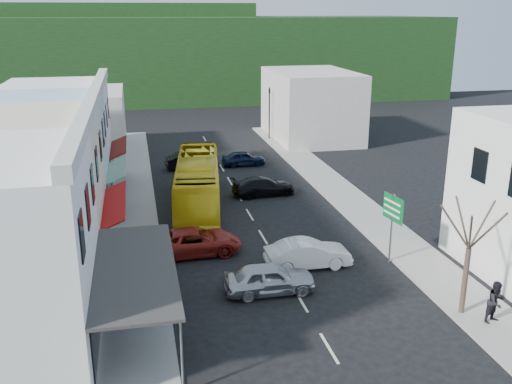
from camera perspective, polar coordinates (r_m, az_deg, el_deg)
name	(u,v)px	position (r m, az deg, el deg)	size (l,w,h in m)	color
ground	(280,265)	(30.50, 2.38, -7.30)	(120.00, 120.00, 0.00)	black
sidewalk_left	(134,212)	(38.91, -12.13, -1.93)	(3.00, 52.00, 0.15)	gray
sidewalk_right	(346,197)	(41.52, 9.00, -0.50)	(3.00, 52.00, 0.15)	gray
shopfront_row	(37,181)	(33.42, -21.06, 1.07)	(8.25, 30.00, 8.00)	white
distant_block_left	(80,124)	(54.87, -17.20, 6.52)	(8.00, 10.00, 6.00)	#B7B2A8
distant_block_right	(311,105)	(60.27, 5.53, 8.65)	(8.00, 12.00, 7.00)	#B7B2A8
hillside	(168,52)	(92.21, -8.84, 13.65)	(80.00, 26.00, 14.00)	black
bus	(198,183)	(39.44, -5.84, 0.90)	(2.50, 11.60, 3.10)	yellow
car_silver	(269,279)	(27.38, 1.36, -8.72)	(1.80, 4.40, 1.40)	#BABABF
car_white	(308,255)	(30.11, 5.20, -6.24)	(1.80, 4.40, 1.40)	white
car_red	(194,242)	(31.73, -6.20, -4.99)	(1.90, 4.60, 1.40)	maroon
car_black_near	(264,186)	(41.51, 0.77, 0.62)	(1.84, 4.50, 1.40)	black
car_navy_mid	(244,158)	(49.51, -1.25, 3.44)	(1.80, 4.40, 1.40)	black
car_black_far	(191,161)	(48.88, -6.49, 3.14)	(1.80, 4.40, 1.40)	black
pedestrian_left	(119,257)	(29.83, -13.54, -6.30)	(0.60, 0.40, 1.70)	black
pedestrian_right	(496,304)	(26.67, 22.86, -10.27)	(0.70, 0.44, 1.70)	black
direction_sign	(392,229)	(30.81, 13.40, -3.62)	(0.45, 1.75, 3.87)	#065E24
street_tree	(469,249)	(26.06, 20.51, -5.33)	(2.13, 2.13, 6.37)	#372A20
traffic_signal	(269,114)	(59.41, 1.34, 7.83)	(0.59, 1.11, 5.43)	black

